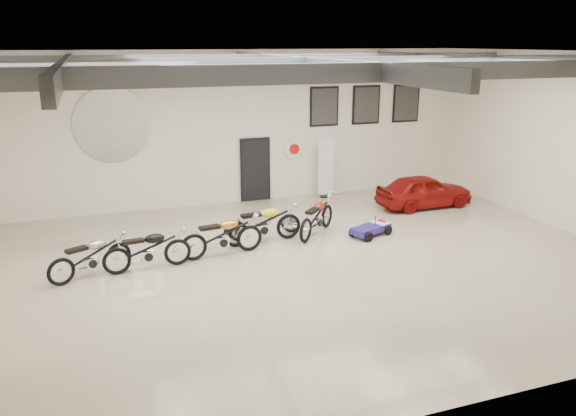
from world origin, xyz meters
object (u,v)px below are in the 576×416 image
object	(u,v)px
motorcycle_yellow	(263,223)
vintage_car	(424,191)
banner_stand	(326,169)
motorcycle_gold	(222,235)
motorcycle_red	(317,216)
go_kart	(374,225)
motorcycle_black	(147,249)
motorcycle_silver	(90,256)

from	to	relation	value
motorcycle_yellow	vintage_car	world-z (taller)	motorcycle_yellow
banner_stand	motorcycle_gold	xyz separation A→B (m)	(-4.66, -4.26, -0.45)
motorcycle_red	banner_stand	bearing A→B (deg)	19.32
go_kart	vintage_car	distance (m)	3.48
motorcycle_yellow	go_kart	xyz separation A→B (m)	(3.13, -0.42, -0.30)
motorcycle_black	vintage_car	xyz separation A→B (m)	(9.12, 2.42, 0.01)
motorcycle_black	motorcycle_red	world-z (taller)	motorcycle_red
motorcycle_black	motorcycle_gold	distance (m)	1.90
motorcycle_gold	motorcycle_black	bearing A→B (deg)	-177.86
banner_stand	motorcycle_silver	xyz separation A→B (m)	(-7.82, -4.56, -0.49)
banner_stand	vintage_car	size ratio (longest dim) A/B	0.63
motorcycle_yellow	go_kart	distance (m)	3.18
motorcycle_yellow	motorcycle_gold	bearing A→B (deg)	-160.72
motorcycle_red	go_kart	world-z (taller)	motorcycle_red
motorcycle_gold	go_kart	xyz separation A→B (m)	(4.38, 0.15, -0.28)
motorcycle_black	go_kart	bearing A→B (deg)	-0.65
vintage_car	motorcycle_silver	bearing A→B (deg)	102.10
motorcycle_red	vintage_car	distance (m)	4.59
motorcycle_yellow	motorcycle_silver	bearing A→B (deg)	-174.07
motorcycle_silver	motorcycle_red	xyz separation A→B (m)	(6.04, 1.01, 0.03)
banner_stand	go_kart	size ratio (longest dim) A/B	1.34
go_kart	motorcycle_gold	bearing A→B (deg)	159.14
motorcycle_red	vintage_car	world-z (taller)	motorcycle_red
vintage_car	motorcycle_red	bearing A→B (deg)	106.82
motorcycle_gold	go_kart	bearing A→B (deg)	-5.39
motorcycle_yellow	motorcycle_red	xyz separation A→B (m)	(1.63, 0.13, -0.02)
motorcycle_black	vintage_car	distance (m)	9.44
motorcycle_silver	vintage_car	distance (m)	10.68
banner_stand	motorcycle_black	size ratio (longest dim) A/B	0.98
motorcycle_yellow	motorcycle_black	bearing A→B (deg)	-169.47
motorcycle_black	motorcycle_gold	bearing A→B (deg)	4.60
motorcycle_silver	go_kart	world-z (taller)	motorcycle_silver
banner_stand	motorcycle_gold	bearing A→B (deg)	-130.43
motorcycle_red	motorcycle_black	bearing A→B (deg)	148.13
motorcycle_gold	banner_stand	bearing A→B (deg)	34.99
motorcycle_silver	motorcycle_yellow	distance (m)	4.50
motorcycle_black	go_kart	xyz separation A→B (m)	(6.26, 0.47, -0.26)
motorcycle_gold	motorcycle_red	distance (m)	2.96
banner_stand	motorcycle_gold	size ratio (longest dim) A/B	0.94
go_kart	vintage_car	bearing A→B (deg)	11.35
motorcycle_black	motorcycle_yellow	bearing A→B (deg)	10.90
motorcycle_black	motorcycle_red	bearing A→B (deg)	7.16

